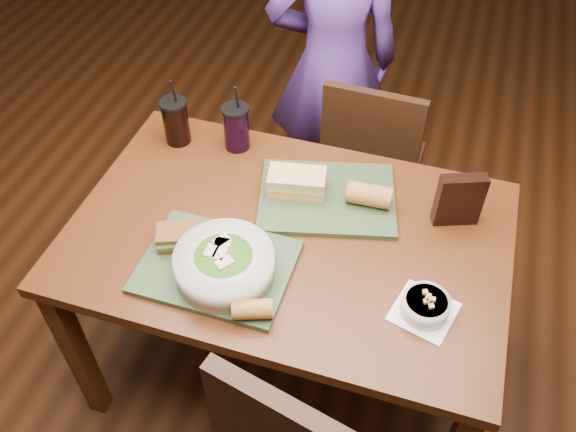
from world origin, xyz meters
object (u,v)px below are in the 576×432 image
object	(u,v)px
tray_far	(327,198)
baguette_far	(369,195)
diner	(333,64)
cup_cola	(176,121)
dining_table	(288,252)
cup_berry	(236,127)
sandwich_near	(178,237)
baguette_near	(252,309)
chip_bag	(459,200)
chair_far	(371,160)
salad_bowl	(224,263)
sandwich_far	(297,182)
soup_bowl	(425,306)
tray_near	(217,266)

from	to	relation	value
tray_far	baguette_far	xyz separation A→B (m)	(0.13, 0.01, 0.04)
diner	baguette_far	size ratio (longest dim) A/B	10.86
baguette_far	cup_cola	bearing A→B (deg)	170.14
tray_far	dining_table	bearing A→B (deg)	-113.99
cup_berry	cup_cola	bearing A→B (deg)	-171.07
sandwich_near	baguette_near	world-z (taller)	sandwich_near
cup_berry	chip_bag	xyz separation A→B (m)	(0.75, -0.13, 0.01)
baguette_near	sandwich_near	bearing A→B (deg)	149.47
chair_far	sandwich_near	bearing A→B (deg)	-115.46
salad_bowl	sandwich_far	size ratio (longest dim) A/B	1.43
tray_far	chip_bag	world-z (taller)	chip_bag
chair_far	tray_far	size ratio (longest dim) A/B	2.07
tray_far	sandwich_near	world-z (taller)	sandwich_near
diner	chair_far	bearing A→B (deg)	115.25
sandwich_near	sandwich_far	distance (m)	0.41
salad_bowl	baguette_far	xyz separation A→B (m)	(0.32, 0.39, -0.01)
tray_far	soup_bowl	world-z (taller)	soup_bowl
dining_table	soup_bowl	xyz separation A→B (m)	(0.43, -0.16, 0.12)
chip_bag	sandwich_near	bearing A→B (deg)	-175.83
baguette_far	cup_berry	size ratio (longest dim) A/B	0.55
chip_bag	tray_near	bearing A→B (deg)	-168.50
salad_bowl	dining_table	bearing A→B (deg)	62.35
tray_far	sandwich_near	xyz separation A→B (m)	(-0.36, -0.32, 0.04)
tray_near	baguette_far	size ratio (longest dim) A/B	3.09
chair_far	tray_near	bearing A→B (deg)	-107.09
diner	salad_bowl	distance (m)	1.16
tray_far	soup_bowl	bearing A→B (deg)	-43.05
soup_bowl	cup_berry	distance (m)	0.87
sandwich_near	salad_bowl	bearing A→B (deg)	-20.60
salad_bowl	sandwich_near	distance (m)	0.18
salad_bowl	baguette_far	bearing A→B (deg)	51.02
diner	chip_bag	size ratio (longest dim) A/B	8.33
baguette_far	chip_bag	distance (m)	0.26
soup_bowl	diner	bearing A→B (deg)	115.97
sandwich_near	baguette_near	xyz separation A→B (m)	(0.29, -0.17, -0.00)
diner	sandwich_far	xyz separation A→B (m)	(0.08, -0.78, 0.06)
salad_bowl	chip_bag	distance (m)	0.71
sandwich_far	chair_far	bearing A→B (deg)	74.75
dining_table	baguette_far	bearing A→B (deg)	40.76
dining_table	baguette_near	bearing A→B (deg)	-89.06
chair_far	baguette_near	size ratio (longest dim) A/B	8.24
chip_bag	baguette_near	bearing A→B (deg)	-152.41
sandwich_near	baguette_near	bearing A→B (deg)	-30.53
soup_bowl	sandwich_near	distance (m)	0.71
soup_bowl	cup_cola	size ratio (longest dim) A/B	0.76
dining_table	chair_far	size ratio (longest dim) A/B	1.50
chair_far	baguette_far	xyz separation A→B (m)	(0.08, -0.53, 0.32)
tray_near	chip_bag	size ratio (longest dim) A/B	2.37
baguette_far	diner	bearing A→B (deg)	112.10
chair_far	cup_cola	xyz separation A→B (m)	(-0.62, -0.41, 0.35)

